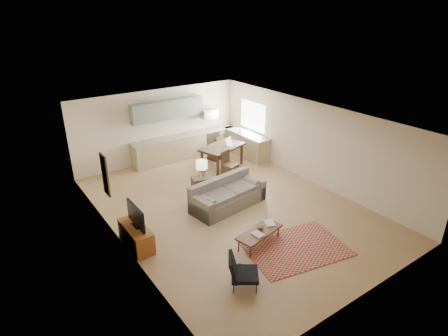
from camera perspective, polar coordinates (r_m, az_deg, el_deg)
room at (r=10.45m, az=0.94°, el=0.46°), size 9.00×9.00×9.00m
kitchen_counter_back at (r=14.52m, az=-5.88°, el=3.36°), size 4.26×0.64×0.92m
kitchen_counter_right at (r=14.65m, az=3.35°, el=3.64°), size 0.64×2.26×0.92m
kitchen_range at (r=15.05m, az=-2.23°, el=4.17°), size 0.62×0.62×0.90m
kitchen_microwave at (r=14.74m, az=-2.34°, el=8.23°), size 0.62×0.40×0.35m
upper_cabinets at (r=13.94m, az=-8.62°, el=8.78°), size 2.80×0.34×0.70m
window_right at (r=14.50m, az=4.39°, el=7.92°), size 0.02×1.40×1.05m
wall_art_left at (r=9.82m, az=-17.63°, el=-1.02°), size 0.06×0.42×1.10m
triptych at (r=13.94m, az=-10.30°, el=7.82°), size 1.70×0.04×0.50m
rug at (r=9.51m, az=10.90°, el=-11.87°), size 2.66×2.08×0.02m
sofa at (r=10.91m, az=0.66°, el=-3.93°), size 2.50×1.35×0.83m
coffee_table at (r=9.41m, az=5.36°, el=-10.52°), size 1.37×0.78×0.39m
book_a at (r=9.11m, az=4.67°, el=-10.26°), size 0.25×0.31×0.03m
book_b at (r=9.60m, az=6.24°, el=-8.39°), size 0.48×0.51×0.03m
vase at (r=9.36m, az=5.56°, el=-8.72°), size 0.25×0.25×0.18m
armchair at (r=8.08m, az=3.19°, el=-15.47°), size 0.91×0.91×0.74m
tv_credenza at (r=9.52m, az=-13.25°, el=-10.06°), size 0.47×1.21×0.56m
tv at (r=9.24m, az=-13.30°, el=-7.09°), size 0.09×0.93×0.56m
console_table at (r=11.41m, az=-3.33°, el=-3.03°), size 0.68×0.53×0.70m
table_lamp at (r=11.14m, az=-3.41°, el=-0.15°), size 0.39×0.39×0.56m
dining_table at (r=13.50m, az=-0.27°, el=1.70°), size 1.86×1.41×0.84m
dining_chair_near at (r=12.72m, az=0.94°, el=0.53°), size 0.58×0.59×0.94m
dining_chair_far at (r=14.25m, az=-1.34°, el=3.17°), size 0.58×0.60×0.96m
laptop at (r=13.40m, az=1.16°, el=4.04°), size 0.43×0.39×0.26m
soap_bottle at (r=14.58m, az=2.54°, el=5.87°), size 0.09×0.09×0.19m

